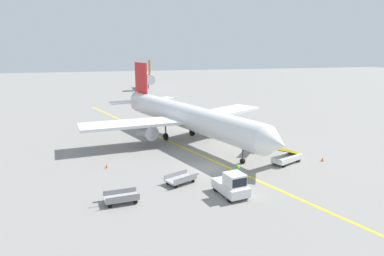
% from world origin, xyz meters
% --- Properties ---
extents(ground_plane, '(300.00, 300.00, 0.00)m').
position_xyz_m(ground_plane, '(0.00, 0.00, 0.00)').
color(ground_plane, gray).
extents(taxi_line_yellow, '(27.17, 75.45, 0.01)m').
position_xyz_m(taxi_line_yellow, '(0.31, 5.00, 0.00)').
color(taxi_line_yellow, yellow).
rests_on(taxi_line_yellow, ground).
extents(airliner, '(27.53, 34.22, 10.10)m').
position_xyz_m(airliner, '(0.13, 11.89, 3.42)').
color(airliner, white).
rests_on(airliner, ground).
extents(pushback_tug, '(2.55, 3.89, 2.20)m').
position_xyz_m(pushback_tug, '(-0.00, -7.29, 0.99)').
color(pushback_tug, silver).
rests_on(pushback_tug, ground).
extents(baggage_tug_near_wing, '(1.75, 2.61, 2.10)m').
position_xyz_m(baggage_tug_near_wing, '(10.56, 10.77, 0.93)').
color(baggage_tug_near_wing, silver).
rests_on(baggage_tug_near_wing, ground).
extents(belt_loader_forward_hold, '(3.18, 5.08, 2.59)m').
position_xyz_m(belt_loader_forward_hold, '(8.17, 5.42, 0.78)').
color(belt_loader_forward_hold, silver).
rests_on(belt_loader_forward_hold, ground).
extents(belt_loader_aft_hold, '(5.05, 3.30, 2.59)m').
position_xyz_m(belt_loader_aft_hold, '(8.90, -0.57, 0.78)').
color(belt_loader_aft_hold, silver).
rests_on(belt_loader_aft_hold, ground).
extents(baggage_cart_loaded, '(3.71, 2.66, 0.94)m').
position_xyz_m(baggage_cart_loaded, '(-3.75, -3.49, 0.47)').
color(baggage_cart_loaded, '#A5A5A8').
rests_on(baggage_cart_loaded, ground).
extents(baggage_cart_empty_trailing, '(3.83, 1.88, 0.94)m').
position_xyz_m(baggage_cart_empty_trailing, '(-9.45, -6.42, 0.47)').
color(baggage_cart_empty_trailing, '#A5A5A8').
rests_on(baggage_cart_empty_trailing, ground).
extents(ground_crew_marshaller, '(0.36, 0.24, 1.70)m').
position_xyz_m(ground_crew_marshaller, '(1.76, -4.27, 0.91)').
color(ground_crew_marshaller, '#26262D').
rests_on(ground_crew_marshaller, ground).
extents(safety_cone_nose_left, '(0.36, 0.36, 0.44)m').
position_xyz_m(safety_cone_nose_left, '(13.42, 13.57, 0.22)').
color(safety_cone_nose_left, orange).
rests_on(safety_cone_nose_left, ground).
extents(safety_cone_nose_right, '(0.36, 0.36, 0.44)m').
position_xyz_m(safety_cone_nose_right, '(-10.55, 2.74, 0.22)').
color(safety_cone_nose_right, orange).
rests_on(safety_cone_nose_right, ground).
extents(safety_cone_wingtip_left, '(0.36, 0.36, 0.44)m').
position_xyz_m(safety_cone_wingtip_left, '(13.31, -0.89, 0.22)').
color(safety_cone_wingtip_left, orange).
rests_on(safety_cone_wingtip_left, ground).
extents(distant_aircraft_mid_left, '(3.00, 10.10, 8.80)m').
position_xyz_m(distant_aircraft_mid_left, '(2.55, 72.65, 3.22)').
color(distant_aircraft_mid_left, silver).
rests_on(distant_aircraft_mid_left, ground).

